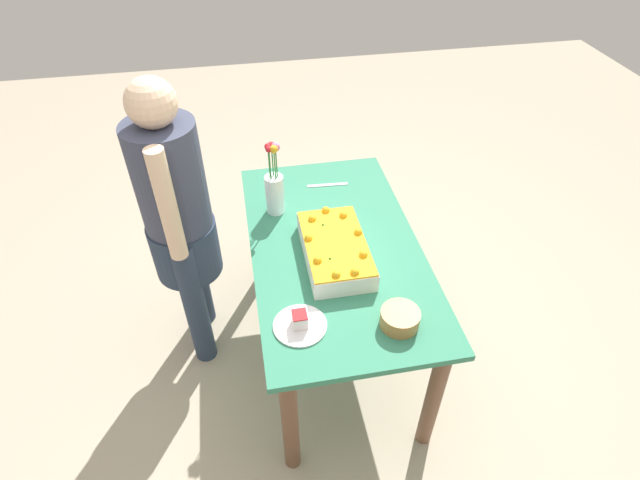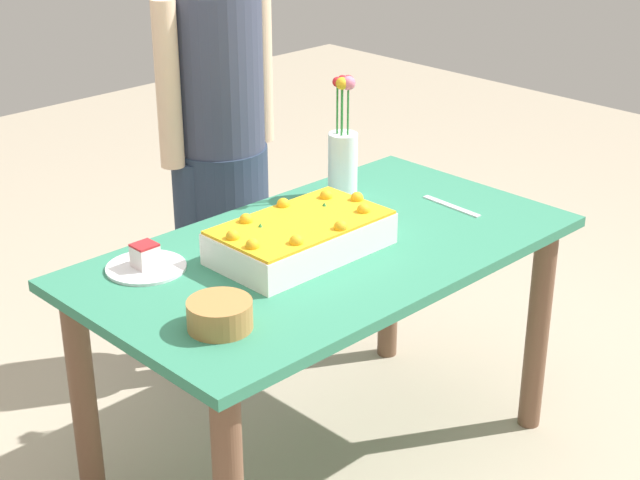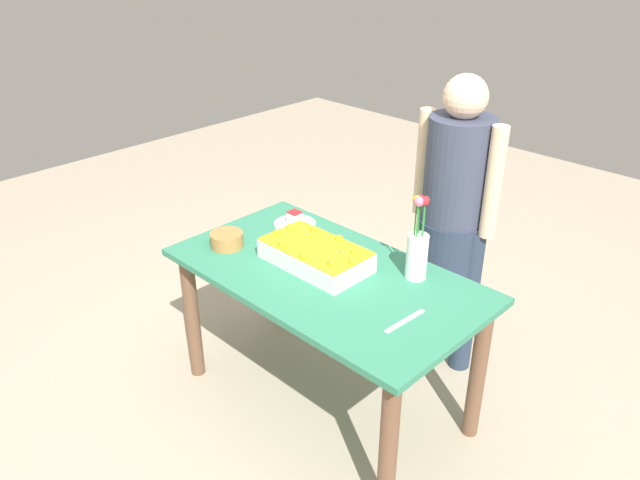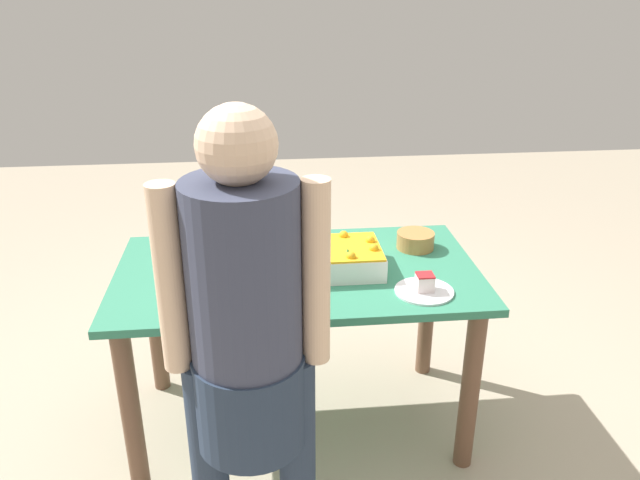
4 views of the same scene
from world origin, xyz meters
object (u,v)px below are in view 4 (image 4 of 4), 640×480
Objects in this scene: serving_plate_with_slice at (424,288)px; flower_vase at (212,268)px; sheet_cake at (319,259)px; person_standing at (247,339)px; cake_knife at (174,268)px; fruit_bowl at (415,240)px.

serving_plate_with_slice is 0.55× the size of flower_vase.
person_standing is (0.26, 0.66, 0.08)m from sheet_cake.
sheet_cake is at bearing -21.45° from person_standing.
person_standing is (-0.12, 0.45, -0.00)m from flower_vase.
person_standing is (-0.29, 0.74, 0.13)m from cake_knife.
flower_vase is (0.74, 0.01, 0.12)m from serving_plate_with_slice.
sheet_cake is at bearing -30.77° from serving_plate_with_slice.
cake_knife is at bearing -17.50° from serving_plate_with_slice.
flower_vase is at bearing 29.70° from sheet_cake.
sheet_cake is at bearing -94.26° from cake_knife.
flower_vase is at bearing 15.01° from person_standing.
fruit_bowl reaches higher than cake_knife.
fruit_bowl is (-0.41, -0.17, -0.02)m from sheet_cake.
serving_plate_with_slice is at bearing 149.23° from sheet_cake.
serving_plate_with_slice is 0.74m from flower_vase.
cake_knife is 0.97m from fruit_bowl.
fruit_bowl is at bearing -98.98° from serving_plate_with_slice.
serving_plate_with_slice is (-0.35, 0.21, -0.03)m from sheet_cake.
flower_vase is 0.46m from person_standing.
cake_knife is at bearing 5.52° from fruit_bowl.
serving_plate_with_slice is at bearing 81.02° from fruit_bowl.
fruit_bowl is 0.10× the size of person_standing.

